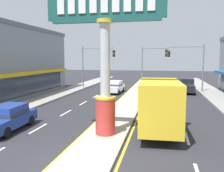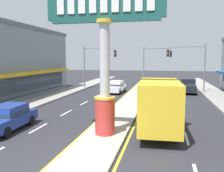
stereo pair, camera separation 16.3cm
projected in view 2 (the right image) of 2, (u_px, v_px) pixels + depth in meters
name	position (u px, v px, depth m)	size (l,w,h in m)	color
ground_plane	(79.00, 170.00, 9.43)	(160.00, 160.00, 0.00)	#28282D
median_strip	(135.00, 97.00, 26.88)	(2.39, 52.00, 0.14)	#A39E93
sidewalk_left	(51.00, 97.00, 26.92)	(2.88, 60.00, 0.18)	gray
lane_markings	(133.00, 100.00, 25.58)	(9.13, 52.00, 0.01)	silver
district_sign	(105.00, 58.00, 13.00)	(6.50, 1.17, 7.93)	#B7332D
traffic_light_left_side	(96.00, 60.00, 34.02)	(4.86, 0.46, 6.20)	slate
traffic_light_right_side	(191.00, 60.00, 30.45)	(4.86, 0.46, 6.20)	slate
traffic_light_median_far	(154.00, 60.00, 35.74)	(4.20, 0.46, 6.20)	slate
sedan_near_right_lane	(116.00, 87.00, 30.62)	(2.02, 4.39, 1.53)	white
suv_far_right_lane	(188.00, 85.00, 30.30)	(2.13, 4.68, 1.90)	black
box_truck_near_left_lane	(159.00, 103.00, 14.32)	(2.50, 6.99, 3.12)	silver
sedan_mid_left_lane	(8.00, 117.00, 14.66)	(1.97, 4.37, 1.53)	navy
street_bench	(8.00, 107.00, 18.35)	(0.48, 1.60, 0.88)	#2D4C33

